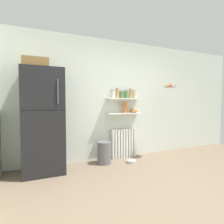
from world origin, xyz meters
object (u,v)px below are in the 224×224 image
object	(u,v)px
storage_jar_0	(113,94)
storage_jar_1	(117,93)
storage_jar_3	(126,94)
hanging_fruit_basket	(170,86)
vase	(125,107)
trash_bin	(104,153)
refrigerator	(43,119)
radiator	(123,143)
shelf_bowl	(134,111)
pet_food_bowl	(131,161)
storage_jar_4	(131,94)
storage_jar_2	(122,95)
storage_jar_5	(135,94)

from	to	relation	value
storage_jar_0	storage_jar_1	size ratio (longest dim) A/B	0.82
storage_jar_3	hanging_fruit_basket	distance (m)	0.98
storage_jar_3	vase	xyz separation A→B (m)	(-0.03, 0.00, -0.29)
storage_jar_3	trash_bin	bearing A→B (deg)	-161.66
refrigerator	radiator	size ratio (longest dim) A/B	3.09
storage_jar_3	shelf_bowl	xyz separation A→B (m)	(0.20, 0.00, -0.37)
vase	hanging_fruit_basket	distance (m)	1.09
refrigerator	trash_bin	world-z (taller)	refrigerator
refrigerator	pet_food_bowl	size ratio (longest dim) A/B	10.09
refrigerator	radiator	world-z (taller)	refrigerator
trash_bin	storage_jar_1	bearing A→B (deg)	27.37
storage_jar_1	storage_jar_4	distance (m)	0.33
storage_jar_2	vase	world-z (taller)	storage_jar_2
storage_jar_2	storage_jar_3	xyz separation A→B (m)	(0.11, 0.00, 0.01)
storage_jar_4	vase	distance (m)	0.34
storage_jar_0	shelf_bowl	xyz separation A→B (m)	(0.53, 0.00, -0.37)
storage_jar_1	trash_bin	xyz separation A→B (m)	(-0.39, -0.20, -1.22)
storage_jar_5	hanging_fruit_basket	bearing A→B (deg)	-30.65
storage_jar_1	pet_food_bowl	size ratio (longest dim) A/B	1.12
pet_food_bowl	storage_jar_1	bearing A→B (deg)	110.94
pet_food_bowl	hanging_fruit_basket	bearing A→B (deg)	-0.94
refrigerator	storage_jar_1	world-z (taller)	refrigerator
trash_bin	hanging_fruit_basket	bearing A→B (deg)	-7.19
radiator	storage_jar_4	xyz separation A→B (m)	(0.16, -0.03, 1.12)
storage_jar_0	storage_jar_5	distance (m)	0.55
storage_jar_2	radiator	bearing A→B (deg)	28.71
trash_bin	storage_jar_0	bearing A→B (deg)	35.75
storage_jar_0	hanging_fruit_basket	xyz separation A→B (m)	(1.20, -0.39, 0.19)
storage_jar_1	storage_jar_4	bearing A→B (deg)	0.00
refrigerator	trash_bin	xyz separation A→B (m)	(1.16, 0.00, -0.72)
refrigerator	radiator	xyz separation A→B (m)	(1.71, 0.23, -0.63)
pet_food_bowl	trash_bin	bearing A→B (deg)	162.15
radiator	storage_jar_0	distance (m)	1.13
storage_jar_1	storage_jar_2	world-z (taller)	storage_jar_1
storage_jar_4	pet_food_bowl	size ratio (longest dim) A/B	1.11
radiator	pet_food_bowl	xyz separation A→B (m)	(-0.02, -0.40, -0.30)
storage_jar_3	hanging_fruit_basket	world-z (taller)	hanging_fruit_basket
hanging_fruit_basket	trash_bin	bearing A→B (deg)	172.81
storage_jar_4	trash_bin	size ratio (longest dim) A/B	0.49
refrigerator	shelf_bowl	world-z (taller)	refrigerator
storage_jar_2	storage_jar_4	world-z (taller)	storage_jar_4
storage_jar_4	pet_food_bowl	bearing A→B (deg)	-116.42
radiator	pet_food_bowl	size ratio (longest dim) A/B	3.27
storage_jar_2	shelf_bowl	distance (m)	0.48
storage_jar_2	trash_bin	distance (m)	1.31
storage_jar_3	pet_food_bowl	size ratio (longest dim) A/B	0.92
storage_jar_1	pet_food_bowl	xyz separation A→B (m)	(0.14, -0.37, -1.42)
refrigerator	storage_jar_4	bearing A→B (deg)	6.16
shelf_bowl	radiator	bearing A→B (deg)	173.36
storage_jar_5	pet_food_bowl	world-z (taller)	storage_jar_5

